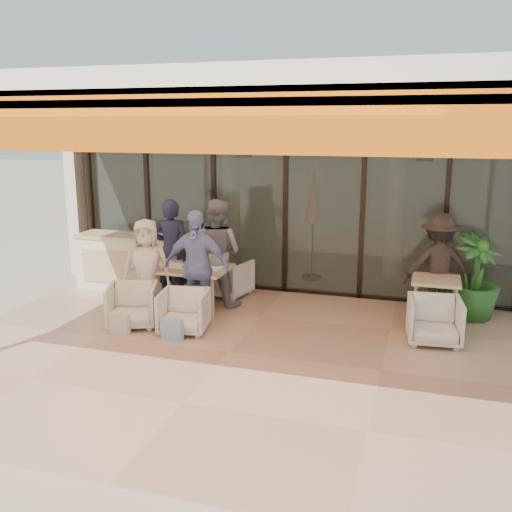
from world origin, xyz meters
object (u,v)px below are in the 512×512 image
(dining_table, at_px, (183,270))
(diner_periwinkle, at_px, (196,267))
(diner_grey, at_px, (217,253))
(potted_palm, at_px, (475,277))
(standing_woman, at_px, (438,266))
(side_chair, at_px, (434,319))
(chair_far_right, at_px, (228,276))
(chair_near_right, at_px, (184,310))
(host_counter, at_px, (128,262))
(diner_navy, at_px, (172,250))
(chair_near_left, at_px, (132,303))
(diner_cream, at_px, (147,268))
(side_table, at_px, (436,285))
(chair_far_left, at_px, (184,275))

(dining_table, relative_size, diner_periwinkle, 0.86)
(diner_grey, xyz_separation_m, potted_palm, (4.08, 0.45, -0.22))
(diner_periwinkle, distance_m, standing_woman, 3.78)
(diner_grey, height_order, side_chair, diner_grey)
(dining_table, xyz_separation_m, diner_grey, (0.43, 0.44, 0.22))
(dining_table, relative_size, chair_far_right, 2.05)
(chair_near_right, distance_m, diner_periwinkle, 0.73)
(host_counter, height_order, diner_grey, diner_grey)
(diner_navy, xyz_separation_m, diner_periwinkle, (0.84, -0.90, -0.01))
(host_counter, distance_m, side_chair, 5.50)
(chair_far_right, relative_size, potted_palm, 0.53)
(potted_palm, bearing_deg, diner_grey, -173.73)
(chair_near_left, xyz_separation_m, standing_woman, (4.37, 1.84, 0.47))
(diner_periwinkle, bearing_deg, chair_far_right, 88.72)
(dining_table, relative_size, diner_cream, 0.95)
(diner_grey, xyz_separation_m, standing_woman, (3.53, 0.44, -0.07))
(chair_far_right, bearing_deg, diner_periwinkle, 102.84)
(dining_table, height_order, side_chair, dining_table)
(chair_far_right, height_order, diner_grey, diner_grey)
(host_counter, bearing_deg, chair_near_right, -42.63)
(chair_near_left, height_order, side_table, side_table)
(dining_table, distance_m, chair_near_right, 1.10)
(dining_table, xyz_separation_m, chair_near_right, (0.43, -0.96, -0.34))
(side_chair, bearing_deg, diner_navy, 163.97)
(host_counter, height_order, side_chair, host_counter)
(diner_grey, xyz_separation_m, diner_cream, (-0.84, -0.90, -0.12))
(chair_near_right, relative_size, side_table, 0.94)
(chair_far_left, height_order, chair_near_right, chair_near_right)
(diner_grey, bearing_deg, host_counter, 1.48)
(host_counter, height_order, chair_far_left, host_counter)
(side_table, distance_m, potted_palm, 0.75)
(dining_table, height_order, diner_navy, diner_navy)
(diner_cream, height_order, side_chair, diner_cream)
(diner_navy, height_order, diner_cream, diner_navy)
(host_counter, distance_m, chair_near_left, 2.02)
(diner_navy, distance_m, potted_palm, 4.94)
(diner_periwinkle, height_order, side_chair, diner_periwinkle)
(side_table, relative_size, potted_palm, 0.54)
(diner_navy, distance_m, side_table, 4.36)
(diner_grey, bearing_deg, chair_near_right, 101.40)
(chair_near_left, relative_size, side_table, 0.98)
(chair_near_right, xyz_separation_m, standing_woman, (3.53, 1.84, 0.48))
(dining_table, distance_m, side_table, 3.96)
(diner_grey, height_order, side_table, diner_grey)
(chair_near_left, height_order, potted_palm, potted_palm)
(chair_far_left, bearing_deg, side_chair, -179.63)
(chair_far_left, bearing_deg, dining_table, 130.36)
(chair_near_right, distance_m, diner_grey, 1.51)
(chair_far_left, relative_size, standing_woman, 0.39)
(diner_periwinkle, xyz_separation_m, standing_woman, (3.53, 1.34, -0.05))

